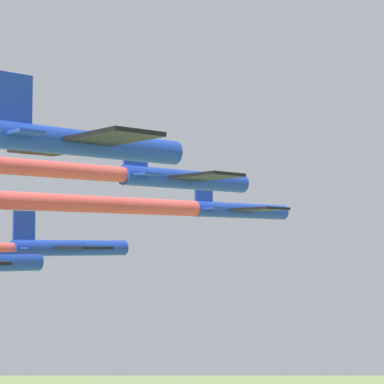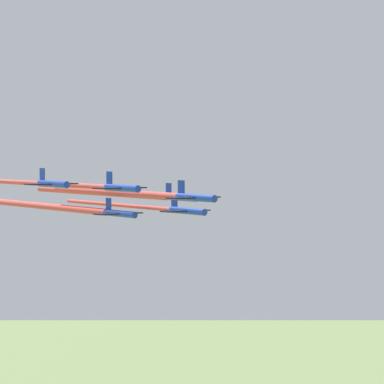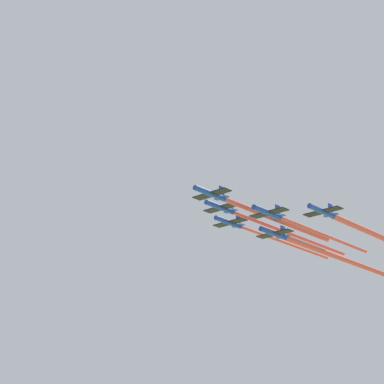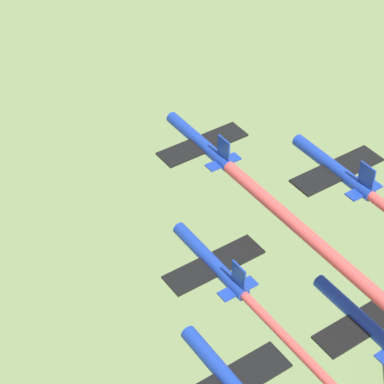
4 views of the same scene
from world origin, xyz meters
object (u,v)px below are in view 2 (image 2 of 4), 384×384
Objects in this scene: jet_2 at (121,188)px; jet_3 at (180,197)px; jet_1 at (186,211)px; jet_4 at (119,213)px; jet_0 at (194,197)px; jet_5 at (52,184)px.

jet_2 reaches higher than jet_3.
jet_1 is 1.00× the size of jet_4.
jet_0 reaches higher than jet_3.
jet_0 reaches higher than jet_4.
jet_5 is (-9.03, 10.05, 5.62)m from jet_4.
jet_3 is at bearing -120.47° from jet_1.
jet_5 is (4.02, 12.70, 0.51)m from jet_2.
jet_4 is 1.00× the size of jet_5.
jet_1 is (13.06, 2.65, -2.95)m from jet_0.
jet_5 is at bearing -0.00° from jet_3.
jet_5 is at bearing -29.54° from jet_1.
jet_4 is (13.06, 2.65, -5.12)m from jet_2.
jet_5 is (-18.07, 20.10, 3.12)m from jet_3.
jet_3 is 27.20m from jet_5.
jet_0 is 13.65m from jet_1.
jet_2 is at bearing 29.54° from jet_3.
jet_0 is 13.39m from jet_2.
jet_3 reaches higher than jet_1.
jet_0 is 26.68m from jet_3.
jet_5 is at bearing -59.53° from jet_0.
jet_1 is 1.00× the size of jet_2.
jet_0 is at bearing 90.00° from jet_4.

